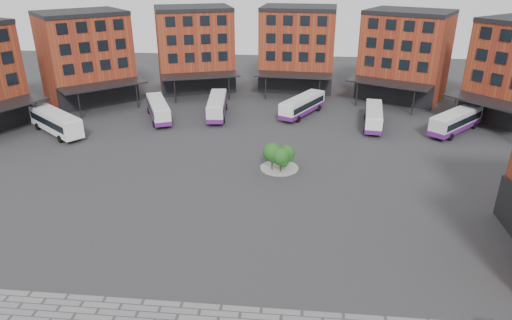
# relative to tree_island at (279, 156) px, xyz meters

# --- Properties ---
(ground) EXTENTS (160.00, 160.00, 0.00)m
(ground) POSITION_rel_tree_island_xyz_m (-2.00, -11.57, -1.77)
(ground) COLOR #28282B
(ground) RESTS_ON ground
(main_building) EXTENTS (94.14, 42.48, 14.60)m
(main_building) POSITION_rel_tree_island_xyz_m (-6.77, 26.67, 5.46)
(main_building) COLOR brown
(main_building) RESTS_ON ground
(tree_island) EXTENTS (4.40, 4.40, 3.32)m
(tree_island) POSITION_rel_tree_island_xyz_m (0.00, 0.00, 0.00)
(tree_island) COLOR gray
(tree_island) RESTS_ON ground
(bus_a) EXTENTS (10.19, 8.73, 3.10)m
(bus_a) POSITION_rel_tree_island_xyz_m (-31.03, 8.83, 0.07)
(bus_a) COLOR white
(bus_a) RESTS_ON ground
(bus_b) EXTENTS (6.36, 10.31, 2.89)m
(bus_b) POSITION_rel_tree_island_xyz_m (-18.95, 16.33, -0.20)
(bus_b) COLOR silver
(bus_b) RESTS_ON ground
(bus_c) EXTENTS (3.56, 10.77, 2.98)m
(bus_c) POSITION_rel_tree_island_xyz_m (-10.49, 18.68, -0.15)
(bus_c) COLOR silver
(bus_c) RESTS_ON ground
(bus_d) EXTENTS (7.05, 10.32, 2.94)m
(bus_d) POSITION_rel_tree_island_xyz_m (2.45, 20.49, -0.18)
(bus_d) COLOR white
(bus_d) RESTS_ON ground
(bus_e) EXTENTS (3.50, 10.05, 2.77)m
(bus_e) POSITION_rel_tree_island_xyz_m (12.59, 16.21, -0.27)
(bus_e) COLOR white
(bus_e) RESTS_ON ground
(bus_f) EXTENTS (9.09, 9.57, 3.02)m
(bus_f) POSITION_rel_tree_island_xyz_m (23.59, 14.94, -0.13)
(bus_f) COLOR silver
(bus_f) RESTS_ON ground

